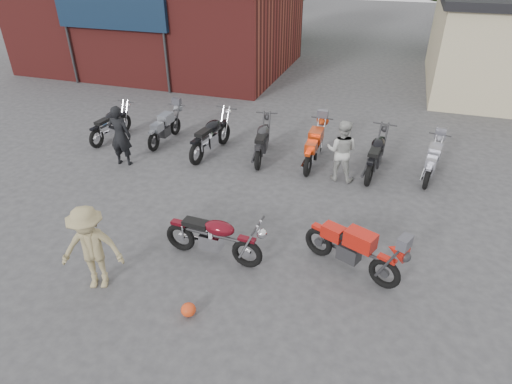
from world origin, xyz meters
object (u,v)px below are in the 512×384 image
(row_bike_2, at_px, (211,134))
(row_bike_4, at_px, (315,145))
(sportbike, at_px, (353,247))
(person_tan, at_px, (91,249))
(row_bike_5, at_px, (376,152))
(row_bike_0, at_px, (111,123))
(row_bike_1, at_px, (165,126))
(person_light, at_px, (342,151))
(helmet, at_px, (188,310))
(person_dark, at_px, (120,136))
(vintage_motorcycle, at_px, (214,235))
(row_bike_6, at_px, (433,160))
(row_bike_3, at_px, (262,139))

(row_bike_2, bearing_deg, row_bike_4, -77.73)
(sportbike, xyz_separation_m, row_bike_2, (-4.64, 4.03, 0.05))
(person_tan, distance_m, row_bike_5, 7.59)
(row_bike_4, bearing_deg, row_bike_0, 93.06)
(sportbike, height_order, person_tan, person_tan)
(row_bike_1, bearing_deg, row_bike_4, -89.26)
(person_light, bearing_deg, row_bike_5, -137.57)
(helmet, relative_size, row_bike_2, 0.12)
(row_bike_4, bearing_deg, person_dark, 109.00)
(vintage_motorcycle, bearing_deg, row_bike_2, 116.94)
(person_dark, distance_m, row_bike_6, 8.46)
(person_dark, bearing_deg, row_bike_3, -163.11)
(person_dark, height_order, row_bike_2, person_dark)
(person_dark, xyz_separation_m, row_bike_3, (3.61, 1.63, -0.27))
(vintage_motorcycle, xyz_separation_m, row_bike_6, (4.13, 4.95, -0.06))
(helmet, bearing_deg, sportbike, 39.31)
(row_bike_3, bearing_deg, person_tan, 159.57)
(row_bike_4, bearing_deg, person_tan, 156.63)
(sportbike, relative_size, row_bike_2, 0.91)
(sportbike, bearing_deg, person_dark, -178.24)
(person_dark, relative_size, row_bike_0, 0.91)
(row_bike_1, xyz_separation_m, row_bike_5, (6.41, -0.06, 0.07))
(row_bike_1, relative_size, row_bike_4, 0.90)
(helmet, distance_m, person_tan, 2.04)
(person_dark, bearing_deg, helmet, 125.45)
(sportbike, bearing_deg, row_bike_3, 149.35)
(row_bike_0, bearing_deg, sportbike, -112.40)
(person_dark, height_order, row_bike_3, person_dark)
(row_bike_0, bearing_deg, helmet, -132.99)
(row_bike_5, bearing_deg, row_bike_1, 95.38)
(row_bike_0, height_order, row_bike_5, row_bike_5)
(row_bike_3, relative_size, row_bike_6, 1.12)
(person_dark, relative_size, row_bike_6, 0.95)
(vintage_motorcycle, xyz_separation_m, helmet, (0.15, -1.53, -0.46))
(vintage_motorcycle, relative_size, helmet, 7.75)
(sportbike, relative_size, row_bike_4, 0.97)
(row_bike_4, bearing_deg, vintage_motorcycle, 168.80)
(helmet, bearing_deg, row_bike_2, 109.81)
(row_bike_1, bearing_deg, row_bike_2, -99.18)
(person_dark, relative_size, person_light, 1.05)
(helmet, xyz_separation_m, row_bike_1, (-3.89, 6.37, 0.41))
(person_light, bearing_deg, row_bike_2, -1.99)
(person_light, distance_m, row_bike_4, 1.10)
(vintage_motorcycle, distance_m, person_dark, 5.15)
(sportbike, bearing_deg, row_bike_0, 176.39)
(person_dark, bearing_deg, row_bike_4, -168.96)
(person_tan, bearing_deg, row_bike_5, 34.27)
(row_bike_1, xyz_separation_m, row_bike_2, (1.71, -0.32, 0.09))
(row_bike_5, bearing_deg, vintage_motorcycle, 156.58)
(person_dark, relative_size, person_tan, 1.02)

